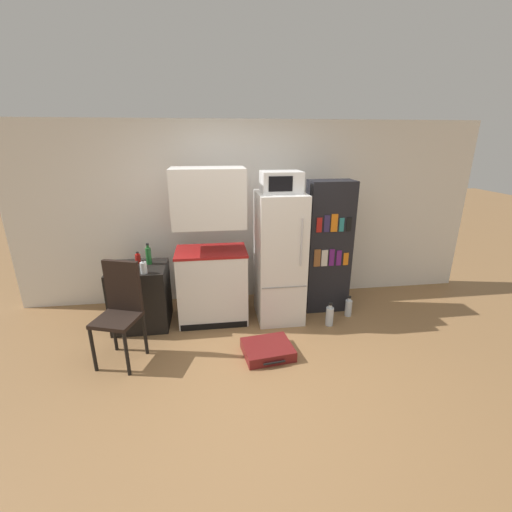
# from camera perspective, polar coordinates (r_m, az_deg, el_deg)

# --- Properties ---
(ground_plane) EXTENTS (24.00, 24.00, 0.00)m
(ground_plane) POSITION_cam_1_polar(r_m,az_deg,el_deg) (3.50, 0.35, -20.36)
(ground_plane) COLOR olive
(wall_back) EXTENTS (6.40, 0.10, 2.46)m
(wall_back) POSITION_cam_1_polar(r_m,az_deg,el_deg) (4.82, -0.62, 7.14)
(wall_back) COLOR white
(wall_back) RESTS_ON ground_plane
(side_table) EXTENTS (0.66, 0.60, 0.77)m
(side_table) POSITION_cam_1_polar(r_m,az_deg,el_deg) (4.47, -18.63, -6.32)
(side_table) COLOR black
(side_table) RESTS_ON ground_plane
(kitchen_hutch) EXTENTS (0.86, 0.57, 1.91)m
(kitchen_hutch) POSITION_cam_1_polar(r_m,az_deg,el_deg) (4.22, -7.50, 0.41)
(kitchen_hutch) COLOR white
(kitchen_hutch) RESTS_ON ground_plane
(refrigerator) EXTENTS (0.57, 0.67, 1.62)m
(refrigerator) POSITION_cam_1_polar(r_m,az_deg,el_deg) (4.28, 3.92, -0.28)
(refrigerator) COLOR white
(refrigerator) RESTS_ON ground_plane
(microwave) EXTENTS (0.47, 0.35, 0.25)m
(microwave) POSITION_cam_1_polar(r_m,az_deg,el_deg) (4.07, 4.22, 12.21)
(microwave) COLOR silver
(microwave) RESTS_ON refrigerator
(bookshelf) EXTENTS (0.57, 0.34, 1.73)m
(bookshelf) POSITION_cam_1_polar(r_m,az_deg,el_deg) (4.59, 11.86, 1.43)
(bookshelf) COLOR black
(bookshelf) RESTS_ON ground_plane
(bottle_ketchup_red) EXTENTS (0.07, 0.07, 0.14)m
(bottle_ketchup_red) POSITION_cam_1_polar(r_m,az_deg,el_deg) (4.43, -19.08, -0.38)
(bottle_ketchup_red) COLOR #AD1914
(bottle_ketchup_red) RESTS_ON side_table
(bottle_milk_white) EXTENTS (0.07, 0.07, 0.15)m
(bottle_milk_white) POSITION_cam_1_polar(r_m,az_deg,el_deg) (4.15, -22.24, -2.05)
(bottle_milk_white) COLOR white
(bottle_milk_white) RESTS_ON side_table
(bottle_green_tall) EXTENTS (0.07, 0.07, 0.26)m
(bottle_green_tall) POSITION_cam_1_polar(r_m,az_deg,el_deg) (4.35, -17.48, 0.11)
(bottle_green_tall) COLOR #1E6028
(bottle_green_tall) RESTS_ON side_table
(bottle_clear_short) EXTENTS (0.08, 0.08, 0.17)m
(bottle_clear_short) POSITION_cam_1_polar(r_m,az_deg,el_deg) (4.07, -18.24, -1.82)
(bottle_clear_short) COLOR silver
(bottle_clear_short) RESTS_ON side_table
(bowl) EXTENTS (0.15, 0.15, 0.04)m
(bowl) POSITION_cam_1_polar(r_m,az_deg,el_deg) (4.36, -21.28, -1.54)
(bowl) COLOR silver
(bowl) RESTS_ON side_table
(chair) EXTENTS (0.51, 0.51, 1.06)m
(chair) POSITION_cam_1_polar(r_m,az_deg,el_deg) (3.78, -21.65, -7.46)
(chair) COLOR black
(chair) RESTS_ON ground_plane
(suitcase_large_flat) EXTENTS (0.57, 0.51, 0.12)m
(suitcase_large_flat) POSITION_cam_1_polar(r_m,az_deg,el_deg) (3.83, 1.95, -15.34)
(suitcase_large_flat) COLOR maroon
(suitcase_large_flat) RESTS_ON ground_plane
(water_bottle_front) EXTENTS (0.09, 0.09, 0.28)m
(water_bottle_front) POSITION_cam_1_polar(r_m,az_deg,el_deg) (4.70, 15.16, -8.28)
(water_bottle_front) COLOR silver
(water_bottle_front) RESTS_ON ground_plane
(water_bottle_middle) EXTENTS (0.09, 0.09, 0.31)m
(water_bottle_middle) POSITION_cam_1_polar(r_m,az_deg,el_deg) (4.42, 12.17, -9.70)
(water_bottle_middle) COLOR silver
(water_bottle_middle) RESTS_ON ground_plane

